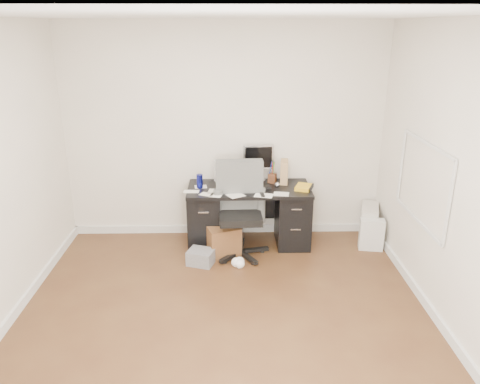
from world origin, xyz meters
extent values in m
plane|color=#442615|center=(0.00, 0.00, 0.00)|extent=(4.00, 4.00, 0.00)
cube|color=silver|center=(0.00, 2.00, 1.35)|extent=(4.00, 0.02, 2.70)
cube|color=silver|center=(0.00, -2.00, 1.35)|extent=(4.00, 0.02, 2.70)
cube|color=silver|center=(2.00, 0.00, 1.35)|extent=(0.02, 4.00, 2.70)
cube|color=white|center=(0.00, 0.00, 2.70)|extent=(4.00, 4.00, 0.02)
cube|color=silver|center=(0.00, 1.99, 0.05)|extent=(4.00, 0.03, 0.10)
cube|color=silver|center=(1.99, 0.00, 0.05)|extent=(0.03, 4.00, 0.10)
cube|color=silver|center=(-1.99, 0.00, 0.05)|extent=(0.03, 4.00, 0.10)
cube|color=black|center=(0.30, 1.65, 0.73)|extent=(1.50, 0.70, 0.04)
cube|color=black|center=(-0.25, 1.65, 0.35)|extent=(0.40, 0.60, 0.71)
cube|color=black|center=(0.85, 1.65, 0.35)|extent=(0.40, 0.60, 0.71)
cube|color=black|center=(0.30, 1.98, 0.45)|extent=(0.70, 0.03, 0.51)
cube|color=black|center=(0.33, 1.63, 0.76)|extent=(0.48, 0.20, 0.03)
sphere|color=#ABABAF|center=(0.65, 1.65, 0.78)|extent=(0.08, 0.08, 0.07)
cylinder|color=navy|center=(-0.30, 1.65, 0.83)|extent=(0.09, 0.09, 0.17)
cube|color=white|center=(-0.08, 1.83, 0.88)|extent=(0.17, 0.25, 0.27)
cube|color=#9E774C|center=(0.75, 1.83, 0.89)|extent=(0.15, 0.26, 0.28)
cube|color=gold|center=(0.97, 1.58, 0.77)|extent=(0.26, 0.29, 0.04)
cube|color=#B8B2A6|center=(1.85, 1.72, 0.23)|extent=(0.33, 0.50, 0.46)
cube|color=silver|center=(1.80, 1.44, 0.20)|extent=(0.32, 0.25, 0.39)
cube|color=#4E2F17|center=(-0.03, 1.36, 0.18)|extent=(0.46, 0.46, 0.37)
cube|color=#5B5C60|center=(-0.28, 1.11, 0.09)|extent=(0.35, 0.32, 0.17)
camera|label=1|loc=(0.07, -3.76, 2.63)|focal=35.00mm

